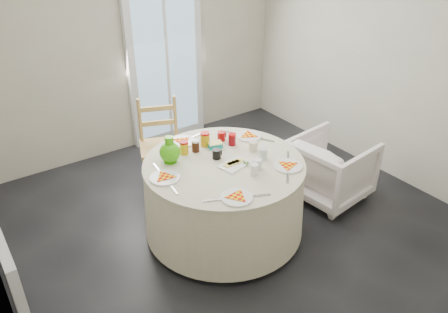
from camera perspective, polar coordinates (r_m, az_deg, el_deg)
floor at (r=4.30m, az=0.96°, el=-8.39°), size 4.00×4.00×0.00m
wall_back at (r=5.32m, az=-12.02°, el=14.27°), size 4.00×0.02×2.60m
wall_right at (r=5.03m, az=20.35°, el=12.25°), size 0.02×4.00×2.60m
glass_door at (r=5.51m, az=-7.67°, el=12.45°), size 1.00×0.08×2.10m
radiator at (r=3.71m, az=-26.71°, el=-11.88°), size 0.07×1.00×0.55m
table at (r=3.97m, az=0.00°, el=-5.34°), size 1.44×1.44×0.73m
wooden_chair at (r=4.63m, az=-8.20°, el=1.22°), size 0.56×0.54×0.97m
armchair at (r=4.58m, az=13.85°, el=-0.91°), size 0.74×0.78×0.73m
place_settings at (r=3.76m, az=0.00°, el=-0.40°), size 1.36×1.36×0.02m
jar_cluster at (r=3.94m, az=-2.17°, el=1.93°), size 0.57×0.42×0.15m
butter_tub at (r=3.99m, az=-1.18°, el=1.75°), size 0.15×0.12×0.05m
green_pitcher at (r=3.75m, az=-7.12°, el=1.05°), size 0.23×0.23×0.23m
cheese_platter at (r=3.72m, az=1.42°, el=-0.73°), size 0.29×0.22×0.03m
mugs_glasses at (r=3.81m, az=2.29°, el=0.70°), size 0.72×0.72×0.11m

